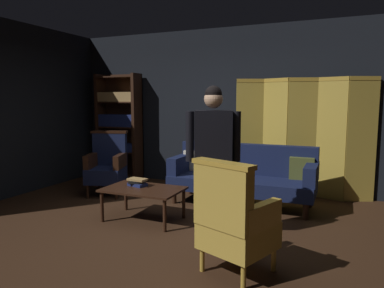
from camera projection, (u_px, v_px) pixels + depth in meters
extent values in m
plane|color=#331E11|center=(166.00, 230.00, 4.28)|extent=(10.00, 10.00, 0.00)
cube|color=black|center=(229.00, 109.00, 6.34)|extent=(7.20, 0.10, 2.80)
cube|color=black|center=(19.00, 109.00, 5.83)|extent=(0.10, 3.60, 2.80)
cube|color=#B29338|center=(249.00, 136.00, 6.03)|extent=(0.44, 0.20, 1.90)
cube|color=#B78E33|center=(251.00, 81.00, 5.92)|extent=(0.44, 0.21, 0.06)
cube|color=#B29338|center=(275.00, 137.00, 5.86)|extent=(0.43, 0.21, 1.90)
cube|color=#B78E33|center=(276.00, 80.00, 5.75)|extent=(0.44, 0.22, 0.06)
cube|color=#B29338|center=(302.00, 138.00, 5.68)|extent=(0.44, 0.18, 1.90)
cube|color=#B78E33|center=(304.00, 79.00, 5.57)|extent=(0.45, 0.19, 0.06)
cube|color=#B29338|center=(331.00, 139.00, 5.52)|extent=(0.45, 0.17, 1.90)
cube|color=#B78E33|center=(334.00, 79.00, 5.40)|extent=(0.45, 0.17, 0.06)
cube|color=#B29338|center=(361.00, 140.00, 5.37)|extent=(0.43, 0.22, 1.90)
cube|color=#B78E33|center=(365.00, 78.00, 5.26)|extent=(0.43, 0.22, 0.06)
cube|color=black|center=(101.00, 126.00, 7.15)|extent=(0.06, 0.32, 2.05)
cube|color=black|center=(137.00, 128.00, 6.82)|extent=(0.06, 0.32, 2.05)
cube|color=black|center=(123.00, 127.00, 7.12)|extent=(0.90, 0.02, 2.05)
cube|color=black|center=(120.00, 175.00, 7.10)|extent=(0.86, 0.30, 0.02)
cube|color=black|center=(120.00, 151.00, 7.04)|extent=(0.86, 0.30, 0.02)
cube|color=navy|center=(119.00, 147.00, 7.01)|extent=(0.78, 0.22, 0.16)
cube|color=black|center=(119.00, 127.00, 6.98)|extent=(0.86, 0.30, 0.02)
cube|color=navy|center=(118.00, 120.00, 6.95)|extent=(0.78, 0.22, 0.23)
cube|color=black|center=(118.00, 102.00, 6.92)|extent=(0.86, 0.30, 0.02)
cube|color=#9E7A47|center=(118.00, 97.00, 6.89)|extent=(0.78, 0.22, 0.18)
cube|color=black|center=(118.00, 77.00, 6.86)|extent=(0.86, 0.30, 0.02)
cylinder|color=black|center=(174.00, 196.00, 5.38)|extent=(0.07, 0.07, 0.22)
cylinder|color=black|center=(305.00, 211.00, 4.63)|extent=(0.07, 0.07, 0.22)
cylinder|color=black|center=(190.00, 187.00, 5.92)|extent=(0.07, 0.07, 0.22)
cylinder|color=black|center=(310.00, 200.00, 5.18)|extent=(0.07, 0.07, 0.22)
cube|color=#111938|center=(241.00, 184.00, 5.25)|extent=(2.10, 0.76, 0.20)
cube|color=#111938|center=(247.00, 159.00, 5.50)|extent=(2.10, 0.18, 0.46)
cube|color=#111938|center=(181.00, 164.00, 5.61)|extent=(0.16, 0.68, 0.26)
cube|color=#111938|center=(311.00, 174.00, 4.84)|extent=(0.16, 0.68, 0.26)
cube|color=beige|center=(194.00, 161.00, 5.73)|extent=(0.35, 0.18, 0.35)
cube|color=#4C5123|center=(302.00, 169.00, 5.08)|extent=(0.35, 0.15, 0.34)
cylinder|color=black|center=(102.00, 207.00, 4.55)|extent=(0.04, 0.04, 0.39)
cylinder|color=black|center=(165.00, 216.00, 4.20)|extent=(0.04, 0.04, 0.39)
cylinder|color=black|center=(126.00, 196.00, 5.04)|extent=(0.04, 0.04, 0.39)
cylinder|color=black|center=(184.00, 203.00, 4.69)|extent=(0.04, 0.04, 0.39)
cube|color=black|center=(143.00, 189.00, 4.59)|extent=(1.00, 0.64, 0.03)
cylinder|color=#B78E33|center=(274.00, 259.00, 3.24)|extent=(0.04, 0.04, 0.22)
cylinder|color=#B78E33|center=(234.00, 245.00, 3.56)|extent=(0.04, 0.04, 0.22)
cylinder|color=#B78E33|center=(243.00, 277.00, 2.92)|extent=(0.04, 0.04, 0.22)
cylinder|color=#B78E33|center=(202.00, 259.00, 3.24)|extent=(0.04, 0.04, 0.22)
cube|color=#B79338|center=(238.00, 235.00, 3.21)|extent=(0.73, 0.73, 0.24)
cube|color=#B79338|center=(222.00, 198.00, 3.00)|extent=(0.57, 0.32, 0.54)
cube|color=#B78E33|center=(223.00, 164.00, 2.97)|extent=(0.61, 0.34, 0.04)
cube|color=#B78E33|center=(262.00, 216.00, 3.02)|extent=(0.27, 0.50, 0.22)
cube|color=#B78E33|center=(218.00, 205.00, 3.35)|extent=(0.27, 0.50, 0.22)
cylinder|color=black|center=(88.00, 192.00, 5.63)|extent=(0.04, 0.04, 0.22)
cylinder|color=black|center=(116.00, 192.00, 5.59)|extent=(0.04, 0.04, 0.22)
cylinder|color=black|center=(98.00, 185.00, 6.09)|extent=(0.04, 0.04, 0.22)
cylinder|color=black|center=(124.00, 185.00, 6.05)|extent=(0.04, 0.04, 0.22)
cube|color=#111938|center=(106.00, 175.00, 5.81)|extent=(0.71, 0.71, 0.24)
cube|color=#111938|center=(110.00, 149.00, 5.99)|extent=(0.57, 0.29, 0.54)
cube|color=black|center=(109.00, 132.00, 5.96)|extent=(0.61, 0.31, 0.04)
cube|color=black|center=(91.00, 161.00, 5.80)|extent=(0.24, 0.50, 0.22)
cube|color=black|center=(120.00, 161.00, 5.76)|extent=(0.24, 0.50, 0.22)
cylinder|color=black|center=(219.00, 203.00, 3.91)|extent=(0.12, 0.12, 0.86)
cylinder|color=black|center=(206.00, 202.00, 3.92)|extent=(0.12, 0.12, 0.86)
cube|color=maroon|center=(213.00, 160.00, 3.86)|extent=(0.36, 0.26, 0.09)
cube|color=black|center=(213.00, 137.00, 3.83)|extent=(0.45, 0.34, 0.58)
cube|color=white|center=(213.00, 134.00, 3.93)|extent=(0.13, 0.06, 0.41)
cube|color=maroon|center=(213.00, 113.00, 3.91)|extent=(0.09, 0.05, 0.04)
cylinder|color=black|center=(236.00, 137.00, 3.82)|extent=(0.09, 0.09, 0.54)
cylinder|color=black|center=(190.00, 136.00, 3.84)|extent=(0.09, 0.09, 0.54)
sphere|color=tan|center=(213.00, 99.00, 3.78)|extent=(0.20, 0.20, 0.20)
sphere|color=black|center=(213.00, 94.00, 3.77)|extent=(0.18, 0.18, 0.18)
cube|color=navy|center=(137.00, 184.00, 4.72)|extent=(0.26, 0.20, 0.04)
cube|color=black|center=(137.00, 182.00, 4.71)|extent=(0.24, 0.19, 0.03)
cube|color=#9E7A47|center=(137.00, 179.00, 4.71)|extent=(0.26, 0.16, 0.03)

